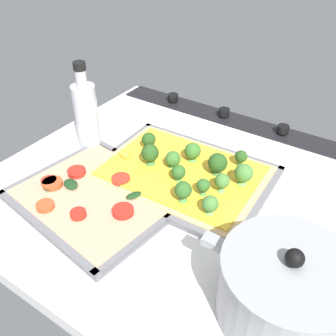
{
  "coord_description": "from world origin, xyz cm",
  "views": [
    {
      "loc": [
        -26.77,
        48.63,
        46.32
      ],
      "look_at": [
        4.92,
        0.79,
        3.83
      ],
      "focal_mm": 39.15,
      "sensor_mm": 36.0,
      "label": 1
    }
  ],
  "objects_px": {
    "baking_tray_front": "(182,176)",
    "oil_bottle": "(86,114)",
    "broccoli_pizza": "(185,170)",
    "veggie_pizza_back": "(95,194)",
    "baking_tray_back": "(98,197)",
    "cooking_pot": "(285,289)"
  },
  "relations": [
    {
      "from": "baking_tray_front",
      "to": "oil_bottle",
      "type": "bearing_deg",
      "value": 3.45
    },
    {
      "from": "broccoli_pizza",
      "to": "veggie_pizza_back",
      "type": "xyz_separation_m",
      "value": [
        0.11,
        0.15,
        -0.01
      ]
    },
    {
      "from": "baking_tray_back",
      "to": "cooking_pot",
      "type": "bearing_deg",
      "value": 173.91
    },
    {
      "from": "broccoli_pizza",
      "to": "cooking_pot",
      "type": "bearing_deg",
      "value": 145.05
    },
    {
      "from": "veggie_pizza_back",
      "to": "cooking_pot",
      "type": "bearing_deg",
      "value": 174.31
    },
    {
      "from": "broccoli_pizza",
      "to": "cooking_pot",
      "type": "height_order",
      "value": "cooking_pot"
    },
    {
      "from": "baking_tray_front",
      "to": "veggie_pizza_back",
      "type": "height_order",
      "value": "veggie_pizza_back"
    },
    {
      "from": "baking_tray_front",
      "to": "baking_tray_back",
      "type": "xyz_separation_m",
      "value": [
        0.1,
        0.15,
        0.0
      ]
    },
    {
      "from": "veggie_pizza_back",
      "to": "oil_bottle",
      "type": "height_order",
      "value": "oil_bottle"
    },
    {
      "from": "baking_tray_back",
      "to": "cooking_pot",
      "type": "distance_m",
      "value": 0.38
    },
    {
      "from": "veggie_pizza_back",
      "to": "broccoli_pizza",
      "type": "bearing_deg",
      "value": -126.73
    },
    {
      "from": "broccoli_pizza",
      "to": "baking_tray_back",
      "type": "distance_m",
      "value": 0.18
    },
    {
      "from": "broccoli_pizza",
      "to": "veggie_pizza_back",
      "type": "bearing_deg",
      "value": 53.27
    },
    {
      "from": "baking_tray_back",
      "to": "oil_bottle",
      "type": "height_order",
      "value": "oil_bottle"
    },
    {
      "from": "veggie_pizza_back",
      "to": "oil_bottle",
      "type": "relative_size",
      "value": 1.5
    },
    {
      "from": "veggie_pizza_back",
      "to": "cooking_pot",
      "type": "height_order",
      "value": "cooking_pot"
    },
    {
      "from": "cooking_pot",
      "to": "oil_bottle",
      "type": "height_order",
      "value": "oil_bottle"
    },
    {
      "from": "baking_tray_front",
      "to": "cooking_pot",
      "type": "xyz_separation_m",
      "value": [
        -0.27,
        0.18,
        0.05
      ]
    },
    {
      "from": "broccoli_pizza",
      "to": "baking_tray_back",
      "type": "bearing_deg",
      "value": 53.93
    },
    {
      "from": "veggie_pizza_back",
      "to": "baking_tray_back",
      "type": "bearing_deg",
      "value": -152.43
    },
    {
      "from": "baking_tray_back",
      "to": "veggie_pizza_back",
      "type": "bearing_deg",
      "value": 27.57
    },
    {
      "from": "baking_tray_front",
      "to": "broccoli_pizza",
      "type": "relative_size",
      "value": 1.07
    }
  ]
}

